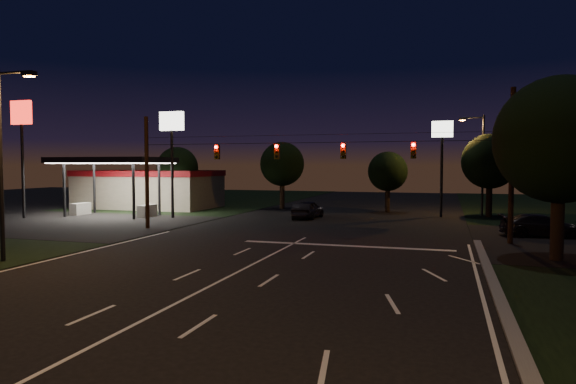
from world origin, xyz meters
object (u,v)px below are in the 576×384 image
at_px(car_oncoming_b, 301,210).
at_px(tree_right_near, 559,141).
at_px(utility_pole_right, 510,244).
at_px(car_oncoming_a, 308,209).
at_px(car_cross, 541,226).

bearing_deg(car_oncoming_b, tree_right_near, 124.05).
xyz_separation_m(utility_pole_right, tree_right_near, (1.53, -4.83, 5.68)).
height_order(utility_pole_right, car_oncoming_a, utility_pole_right).
bearing_deg(tree_right_near, utility_pole_right, 107.53).
height_order(utility_pole_right, tree_right_near, tree_right_near).
distance_m(tree_right_near, car_oncoming_b, 23.18).
distance_m(utility_pole_right, car_cross, 4.30).
bearing_deg(car_cross, tree_right_near, 170.29).
height_order(car_oncoming_a, car_oncoming_b, car_oncoming_a).
xyz_separation_m(car_oncoming_b, car_cross, (17.66, -6.51, 0.02)).
relative_size(car_oncoming_a, car_cross, 0.92).
bearing_deg(car_oncoming_b, car_cross, 145.20).
bearing_deg(car_cross, car_oncoming_b, 64.61).
bearing_deg(car_oncoming_a, tree_right_near, 140.15).
height_order(tree_right_near, car_oncoming_a, tree_right_near).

